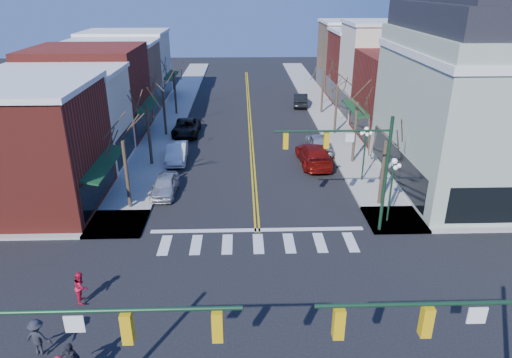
{
  "coord_description": "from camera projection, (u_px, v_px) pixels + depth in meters",
  "views": [
    {
      "loc": [
        -0.86,
        -16.61,
        13.83
      ],
      "look_at": [
        -0.04,
        9.21,
        2.8
      ],
      "focal_mm": 32.0,
      "sensor_mm": 36.0,
      "label": 1
    }
  ],
  "objects": [
    {
      "name": "tree_right_d",
      "position": [
        322.0,
        92.0,
        52.16
      ],
      "size": [
        0.24,
        0.24,
        4.97
      ],
      "primitive_type": "cylinder",
      "color": "#382B21",
      "rests_on": "ground"
    },
    {
      "name": "bldg_right_stucco",
      "position": [
        390.0,
        72.0,
        50.01
      ],
      "size": [
        10.0,
        7.0,
        10.0
      ],
      "primitive_type": "cube",
      "color": "beige",
      "rests_on": "ground"
    },
    {
      "name": "tree_left_c",
      "position": [
        165.0,
        113.0,
        44.4
      ],
      "size": [
        0.24,
        0.24,
        4.55
      ],
      "primitive_type": "cylinder",
      "color": "#382B21",
      "rests_on": "ground"
    },
    {
      "name": "pedestrian_dark_b",
      "position": [
        38.0,
        337.0,
        18.06
      ],
      "size": [
        1.13,
        0.76,
        1.62
      ],
      "primitive_type": "imported",
      "rotation": [
        0.0,
        0.0,
        2.99
      ],
      "color": "black",
      "rests_on": "sidewalk_left"
    },
    {
      "name": "car_left_far",
      "position": [
        186.0,
        128.0,
        45.31
      ],
      "size": [
        2.54,
        5.39,
        1.49
      ],
      "primitive_type": "imported",
      "rotation": [
        0.0,
        0.0,
        -0.01
      ],
      "color": "black",
      "rests_on": "ground"
    },
    {
      "name": "tree_right_c",
      "position": [
        336.0,
        111.0,
        44.84
      ],
      "size": [
        0.24,
        0.24,
        4.83
      ],
      "primitive_type": "cylinder",
      "color": "#382B21",
      "rests_on": "ground"
    },
    {
      "name": "tree_left_d",
      "position": [
        175.0,
        94.0,
        51.68
      ],
      "size": [
        0.24,
        0.24,
        4.9
      ],
      "primitive_type": "cylinder",
      "color": "#382B21",
      "rests_on": "ground"
    },
    {
      "name": "lamppost_corner",
      "position": [
        392.0,
        179.0,
        27.61
      ],
      "size": [
        0.36,
        0.36,
        4.33
      ],
      "color": "#14331E",
      "rests_on": "ground"
    },
    {
      "name": "bldg_left_brick_b",
      "position": [
        90.0,
        93.0,
        43.88
      ],
      "size": [
        10.0,
        9.0,
        8.5
      ],
      "primitive_type": "cube",
      "color": "maroon",
      "rests_on": "ground"
    },
    {
      "name": "tree_right_a",
      "position": [
        382.0,
        174.0,
        30.17
      ],
      "size": [
        0.24,
        0.24,
        4.62
      ],
      "primitive_type": "cylinder",
      "color": "#382B21",
      "rests_on": "ground"
    },
    {
      "name": "ground",
      "position": [
        263.0,
        315.0,
        20.72
      ],
      "size": [
        160.0,
        160.0,
        0.0
      ],
      "primitive_type": "plane",
      "color": "black",
      "rests_on": "ground"
    },
    {
      "name": "car_right_near",
      "position": [
        314.0,
        155.0,
        37.76
      ],
      "size": [
        2.69,
        6.04,
        1.72
      ],
      "primitive_type": "imported",
      "rotation": [
        0.0,
        0.0,
        3.19
      ],
      "color": "maroon",
      "rests_on": "ground"
    },
    {
      "name": "sidewalk_right",
      "position": [
        354.0,
        158.0,
        39.33
      ],
      "size": [
        3.5,
        70.0,
        0.15
      ],
      "primitive_type": "cube",
      "color": "#9E9B93",
      "rests_on": "ground"
    },
    {
      "name": "traffic_mast_far_right",
      "position": [
        355.0,
        159.0,
        25.84
      ],
      "size": [
        6.6,
        0.28,
        7.2
      ],
      "color": "#14331E",
      "rests_on": "ground"
    },
    {
      "name": "bldg_right_brick_a",
      "position": [
        414.0,
        97.0,
        43.27
      ],
      "size": [
        10.0,
        8.5,
        8.0
      ],
      "primitive_type": "cube",
      "color": "maroon",
      "rests_on": "ground"
    },
    {
      "name": "tree_right_b",
      "position": [
        355.0,
        133.0,
        37.42
      ],
      "size": [
        0.24,
        0.24,
        5.18
      ],
      "primitive_type": "cylinder",
      "color": "#382B21",
      "rests_on": "ground"
    },
    {
      "name": "bldg_left_stucco_b",
      "position": [
        128.0,
        67.0,
        58.64
      ],
      "size": [
        10.0,
        8.0,
        8.2
      ],
      "primitive_type": "cube",
      "color": "beige",
      "rests_on": "ground"
    },
    {
      "name": "lamppost_midblock",
      "position": [
        365.0,
        145.0,
        33.59
      ],
      "size": [
        0.36,
        0.36,
        4.33
      ],
      "color": "#14331E",
      "rests_on": "ground"
    },
    {
      "name": "bldg_left_stucco_a",
      "position": [
        60.0,
        120.0,
        36.72
      ],
      "size": [
        10.0,
        7.0,
        7.5
      ],
      "primitive_type": "cube",
      "color": "beige",
      "rests_on": "ground"
    },
    {
      "name": "victorian_corner",
      "position": [
        489.0,
        96.0,
        31.92
      ],
      "size": [
        12.25,
        14.25,
        13.3
      ],
      "color": "#A3B199",
      "rests_on": "ground"
    },
    {
      "name": "tree_left_b",
      "position": [
        149.0,
        136.0,
        36.95
      ],
      "size": [
        0.24,
        0.24,
        5.04
      ],
      "primitive_type": "cylinder",
      "color": "#382B21",
      "rests_on": "ground"
    },
    {
      "name": "car_left_near",
      "position": [
        165.0,
        185.0,
        32.41
      ],
      "size": [
        1.76,
        4.14,
        1.4
      ],
      "primitive_type": "imported",
      "rotation": [
        0.0,
        0.0,
        -0.03
      ],
      "color": "silver",
      "rests_on": "ground"
    },
    {
      "name": "traffic_mast_near_right",
      "position": [
        483.0,
        354.0,
        12.23
      ],
      "size": [
        6.6,
        0.28,
        7.2
      ],
      "color": "#14331E",
      "rests_on": "ground"
    },
    {
      "name": "tree_left_a",
      "position": [
        127.0,
        176.0,
        29.65
      ],
      "size": [
        0.24,
        0.24,
        4.76
      ],
      "primitive_type": "cylinder",
      "color": "#382B21",
      "rests_on": "ground"
    },
    {
      "name": "car_right_mid",
      "position": [
        318.0,
        143.0,
        40.61
      ],
      "size": [
        2.02,
        4.96,
        1.68
      ],
      "primitive_type": "imported",
      "rotation": [
        0.0,
        0.0,
        3.15
      ],
      "color": "#BCBCC1",
      "rests_on": "ground"
    },
    {
      "name": "sidewalk_left",
      "position": [
        150.0,
        160.0,
        38.82
      ],
      "size": [
        3.5,
        70.0,
        0.15
      ],
      "primitive_type": "cube",
      "color": "#9E9B93",
      "rests_on": "ground"
    },
    {
      "name": "bldg_left_tan",
      "position": [
        112.0,
        80.0,
        51.6
      ],
      "size": [
        10.0,
        7.5,
        7.8
      ],
      "primitive_type": "cube",
      "color": "#987454",
      "rests_on": "ground"
    },
    {
      "name": "pedestrian_red_b",
      "position": [
        81.0,
        287.0,
        21.12
      ],
      "size": [
        0.71,
        0.85,
        1.56
      ],
      "primitive_type": "imported",
      "rotation": [
        0.0,
        0.0,
        1.74
      ],
      "color": "red",
      "rests_on": "sidewalk_left"
    },
    {
      "name": "bldg_left_brick_a",
      "position": [
        16.0,
        150.0,
        29.5
      ],
      "size": [
        10.0,
        8.5,
        8.0
      ],
      "primitive_type": "cube",
      "color": "maroon",
      "rests_on": "ground"
    },
    {
      "name": "bldg_right_brick_b",
      "position": [
        372.0,
        68.0,
        57.19
      ],
      "size": [
        10.0,
        8.0,
        8.5
      ],
      "primitive_type": "cube",
      "color": "maroon",
      "rests_on": "ground"
    },
    {
      "name": "car_right_far",
      "position": [
        301.0,
        100.0,
        56.1
      ],
      "size": [
        2.17,
        4.93,
        1.57
      ],
      "primitive_type": "imported",
      "rotation": [
        0.0,
        0.0,
        3.03
      ],
      "color": "black",
      "rests_on": "ground"
    },
    {
      "name": "car_left_mid",
      "position": [
        177.0,
        153.0,
        38.49
      ],
      "size": [
        1.8,
        4.68,
        1.52
      ],
      "primitive_type": "imported",
      "rotation": [
        0.0,
        0.0,
        0.04
      ],
      "color": "silver",
      "rests_on": "ground"
    },
    {
      "name": "bldg_right_tan",
      "position": [
        357.0,
        56.0,
        64.45
      ],
      "size": [
        10.0,
        8.0,
        9.0
      ],
      "primitive_type": "cube",
      "color": "#987454",
      "rests_on": "ground"
    }
  ]
}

